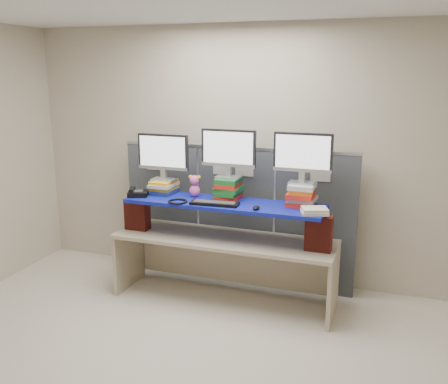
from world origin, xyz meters
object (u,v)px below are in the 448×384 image
at_px(desk, 224,250).
at_px(desk_phone, 137,193).
at_px(blue_board, 224,204).
at_px(monitor_right, 303,155).
at_px(keyboard, 215,203).
at_px(monitor_left, 163,154).
at_px(monitor_center, 228,151).

distance_m(desk, desk_phone, 1.07).
relative_size(blue_board, monitor_right, 3.57).
height_order(keyboard, desk_phone, desk_phone).
bearing_deg(monitor_right, desk_phone, -173.08).
distance_m(monitor_left, keyboard, 0.81).
height_order(monitor_right, desk_phone, monitor_right).
relative_size(blue_board, monitor_center, 3.57).
bearing_deg(keyboard, monitor_left, 155.54).
height_order(monitor_left, desk_phone, monitor_left).
xyz_separation_m(desk, desk_phone, (-0.92, -0.07, 0.54)).
height_order(blue_board, keyboard, keyboard).
xyz_separation_m(blue_board, monitor_left, (-0.71, 0.13, 0.43)).
relative_size(monitor_left, monitor_right, 1.00).
bearing_deg(desk_phone, monitor_center, -9.16).
relative_size(desk, keyboard, 4.70).
relative_size(blue_board, monitor_left, 3.57).
height_order(blue_board, monitor_left, monitor_left).
relative_size(monitor_left, desk_phone, 2.23).
relative_size(desk, blue_board, 1.13).
bearing_deg(keyboard, desk, 64.65).
distance_m(desk, monitor_left, 1.17).
bearing_deg(monitor_center, monitor_right, -0.00).
distance_m(desk, blue_board, 0.49).
relative_size(desk, monitor_right, 4.05).
bearing_deg(keyboard, desk_phone, 173.01).
relative_size(blue_board, desk_phone, 7.97).
bearing_deg(desk_phone, monitor_right, -14.55).
relative_size(desk, monitor_center, 4.05).
bearing_deg(blue_board, desk, 0.00).
xyz_separation_m(monitor_center, keyboard, (-0.06, -0.25, -0.48)).
bearing_deg(desk, monitor_center, 88.08).
height_order(desk, desk_phone, desk_phone).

